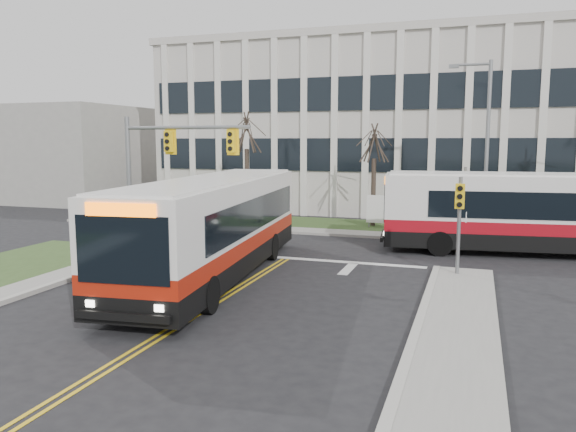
# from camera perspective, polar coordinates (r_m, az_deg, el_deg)

# --- Properties ---
(ground) EXTENTS (120.00, 120.00, 0.00)m
(ground) POSITION_cam_1_polar(r_m,az_deg,el_deg) (17.43, -8.85, -9.56)
(ground) COLOR black
(ground) RESTS_ON ground
(sidewalk_east) EXTENTS (2.00, 26.00, 0.14)m
(sidewalk_east) POSITION_cam_1_polar(r_m,az_deg,el_deg) (10.98, 16.16, -20.10)
(sidewalk_east) COLOR #9E9B93
(sidewalk_east) RESTS_ON ground
(sidewalk_cross) EXTENTS (44.00, 1.60, 0.14)m
(sidewalk_cross) POSITION_cam_1_polar(r_m,az_deg,el_deg) (30.49, 13.17, -2.10)
(sidewalk_cross) COLOR #9E9B93
(sidewalk_cross) RESTS_ON ground
(building_lawn) EXTENTS (44.00, 5.00, 0.12)m
(building_lawn) POSITION_cam_1_polar(r_m,az_deg,el_deg) (33.25, 13.63, -1.34)
(building_lawn) COLOR #334C20
(building_lawn) RESTS_ON ground
(office_building) EXTENTS (40.00, 16.00, 12.00)m
(office_building) POSITION_cam_1_polar(r_m,az_deg,el_deg) (44.83, 15.25, 8.50)
(office_building) COLOR beige
(office_building) RESTS_ON ground
(building_annex) EXTENTS (12.00, 12.00, 8.00)m
(building_annex) POSITION_cam_1_polar(r_m,az_deg,el_deg) (52.92, -21.16, 5.92)
(building_annex) COLOR #9E9B93
(building_annex) RESTS_ON ground
(mast_arm_signal) EXTENTS (6.11, 0.38, 6.20)m
(mast_arm_signal) POSITION_cam_1_polar(r_m,az_deg,el_deg) (25.68, -12.85, 5.52)
(mast_arm_signal) COLOR slate
(mast_arm_signal) RESTS_ON ground
(signal_pole_near) EXTENTS (0.34, 0.39, 3.80)m
(signal_pole_near) POSITION_cam_1_polar(r_m,az_deg,el_deg) (21.81, 17.01, 0.40)
(signal_pole_near) COLOR slate
(signal_pole_near) RESTS_ON ground
(signal_pole_far) EXTENTS (0.34, 0.39, 3.80)m
(signal_pole_far) POSITION_cam_1_polar(r_m,az_deg,el_deg) (30.26, 17.50, 2.32)
(signal_pole_far) COLOR slate
(signal_pole_far) RESTS_ON ground
(streetlight) EXTENTS (2.15, 0.25, 9.20)m
(streetlight) POSITION_cam_1_polar(r_m,az_deg,el_deg) (30.94, 19.28, 7.35)
(streetlight) COLOR slate
(streetlight) RESTS_ON ground
(directory_sign) EXTENTS (1.50, 0.12, 2.00)m
(directory_sign) POSITION_cam_1_polar(r_m,az_deg,el_deg) (32.91, 9.28, 0.64)
(directory_sign) COLOR slate
(directory_sign) RESTS_ON ground
(tree_left) EXTENTS (1.80, 1.80, 7.70)m
(tree_left) POSITION_cam_1_polar(r_m,az_deg,el_deg) (35.51, -4.23, 8.25)
(tree_left) COLOR #42352B
(tree_left) RESTS_ON ground
(tree_mid) EXTENTS (1.80, 1.80, 6.82)m
(tree_mid) POSITION_cam_1_polar(r_m,az_deg,el_deg) (33.44, 8.76, 7.14)
(tree_mid) COLOR #42352B
(tree_mid) RESTS_ON ground
(bus_main) EXTENTS (4.46, 14.02, 3.67)m
(bus_main) POSITION_cam_1_polar(r_m,az_deg,el_deg) (21.24, -7.46, -1.33)
(bus_main) COLOR silver
(bus_main) RESTS_ON ground
(bus_cross) EXTENTS (13.73, 4.45, 3.60)m
(bus_cross) POSITION_cam_1_polar(r_m,az_deg,el_deg) (27.72, 23.95, 0.09)
(bus_cross) COLOR silver
(bus_cross) RESTS_ON ground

